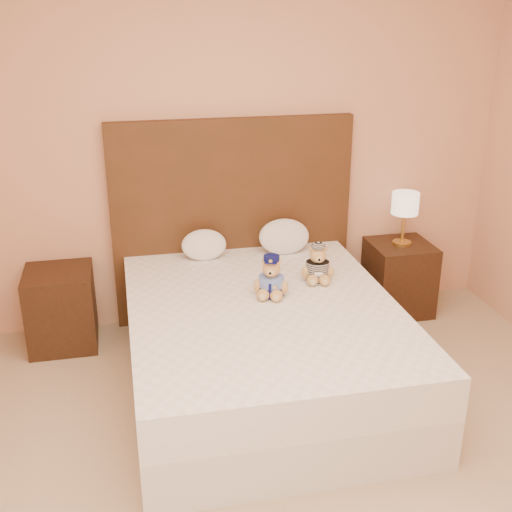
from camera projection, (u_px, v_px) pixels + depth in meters
The scene contains 10 objects.
room_walls at pixel (304, 113), 2.71m from camera, with size 4.04×4.52×2.72m.
bed at pixel (264, 345), 3.95m from camera, with size 1.60×2.00×0.55m.
headboard at pixel (233, 221), 4.69m from camera, with size 1.75×0.08×1.50m, color #4B2816.
nightstand_left at pixel (61, 308), 4.42m from camera, with size 0.45×0.45×0.55m, color #321C10.
nightstand_right at pixel (399, 277), 4.92m from camera, with size 0.45×0.45×0.55m, color #321C10.
lamp at pixel (405, 206), 4.71m from camera, with size 0.20×0.20×0.40m.
teddy_police at pixel (271, 276), 3.93m from camera, with size 0.23×0.22×0.26m, color #B58746, non-canonical shape.
teddy_prisoner at pixel (318, 263), 4.14m from camera, with size 0.22×0.21×0.25m, color #B58746, non-canonical shape.
pillow_left at pixel (204, 244), 4.51m from camera, with size 0.32×0.20×0.22m, color white.
pillow_right at pixel (284, 235), 4.62m from camera, with size 0.37×0.24×0.26m, color white.
Camera 1 is at (-0.79, -2.18, 2.24)m, focal length 45.00 mm.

